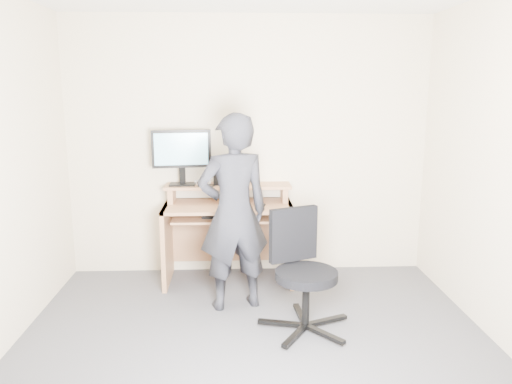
{
  "coord_description": "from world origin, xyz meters",
  "views": [
    {
      "loc": [
        -0.14,
        -3.1,
        1.82
      ],
      "look_at": [
        0.04,
        1.05,
        0.95
      ],
      "focal_mm": 35.0,
      "sensor_mm": 36.0,
      "label": 1
    }
  ],
  "objects": [
    {
      "name": "mouse",
      "position": [
        0.1,
        1.35,
        0.77
      ],
      "size": [
        0.11,
        0.08,
        0.04
      ],
      "primitive_type": "ellipsoid",
      "rotation": [
        0.0,
        0.0,
        0.25
      ],
      "color": "black",
      "rests_on": "desk"
    },
    {
      "name": "monitor",
      "position": [
        -0.63,
        1.59,
        1.22
      ],
      "size": [
        0.55,
        0.15,
        0.52
      ],
      "rotation": [
        0.0,
        0.0,
        0.13
      ],
      "color": "black",
      "rests_on": "desk"
    },
    {
      "name": "smartphone",
      "position": [
        -0.04,
        1.54,
        0.92
      ],
      "size": [
        0.07,
        0.13,
        0.01
      ],
      "primitive_type": "cube",
      "rotation": [
        0.0,
        0.0,
        0.05
      ],
      "color": "black",
      "rests_on": "desk"
    },
    {
      "name": "keyboard",
      "position": [
        -0.2,
        1.36,
        0.67
      ],
      "size": [
        0.48,
        0.24,
        0.03
      ],
      "primitive_type": "cube",
      "rotation": [
        0.0,
        0.0,
        -0.14
      ],
      "color": "black",
      "rests_on": "desk"
    },
    {
      "name": "office_chair",
      "position": [
        0.37,
        0.47,
        0.49
      ],
      "size": [
        0.71,
        0.69,
        0.9
      ],
      "rotation": [
        0.0,
        0.0,
        0.39
      ],
      "color": "black",
      "rests_on": "ground"
    },
    {
      "name": "external_drive",
      "position": [
        -0.29,
        1.61,
        1.01
      ],
      "size": [
        0.09,
        0.14,
        0.2
      ],
      "primitive_type": "cube",
      "rotation": [
        0.0,
        0.0,
        -0.13
      ],
      "color": "black",
      "rests_on": "desk"
    },
    {
      "name": "headphones",
      "position": [
        -0.45,
        1.68,
        0.92
      ],
      "size": [
        0.17,
        0.17,
        0.06
      ],
      "primitive_type": "torus",
      "rotation": [
        0.26,
        0.0,
        -0.08
      ],
      "color": "silver",
      "rests_on": "desk"
    },
    {
      "name": "charger",
      "position": [
        -0.46,
        1.52,
        0.93
      ],
      "size": [
        0.05,
        0.05,
        0.03
      ],
      "primitive_type": "cube",
      "rotation": [
        0.0,
        0.0,
        0.22
      ],
      "color": "black",
      "rests_on": "desk"
    },
    {
      "name": "back_wall",
      "position": [
        0.0,
        1.75,
        1.25
      ],
      "size": [
        3.5,
        0.02,
        2.5
      ],
      "primitive_type": "cube",
      "color": "beige",
      "rests_on": "ground"
    },
    {
      "name": "desk",
      "position": [
        -0.2,
        1.53,
        0.55
      ],
      "size": [
        1.2,
        0.6,
        0.91
      ],
      "color": "tan",
      "rests_on": "ground"
    },
    {
      "name": "ground",
      "position": [
        0.0,
        0.0,
        0.0
      ],
      "size": [
        3.5,
        3.5,
        0.0
      ],
      "primitive_type": "plane",
      "color": "#4E4E52",
      "rests_on": "ground"
    },
    {
      "name": "person",
      "position": [
        -0.15,
        0.87,
        0.82
      ],
      "size": [
        0.68,
        0.54,
        1.63
      ],
      "primitive_type": "imported",
      "rotation": [
        0.0,
        0.0,
        3.42
      ],
      "color": "black",
      "rests_on": "ground"
    },
    {
      "name": "travel_mug",
      "position": [
        -0.2,
        1.59,
        0.99
      ],
      "size": [
        0.08,
        0.08,
        0.16
      ],
      "primitive_type": "cylinder",
      "rotation": [
        0.0,
        0.0,
        -0.14
      ],
      "color": "#B0B0B5",
      "rests_on": "desk"
    }
  ]
}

